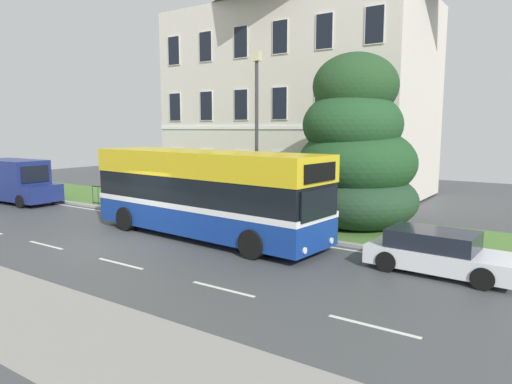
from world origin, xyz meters
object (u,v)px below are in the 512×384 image
object	(u,v)px
white_panel_van	(16,181)
parked_hatchback_00	(438,252)
georgian_townhouse	(299,86)
street_lamp_post	(257,128)
litter_bin	(125,196)
evergreen_tree	(356,154)
single_decker_bus	(205,192)

from	to	relation	value
white_panel_van	parked_hatchback_00	distance (m)	22.44
georgian_townhouse	parked_hatchback_00	xyz separation A→B (m)	(11.40, -12.21, -6.12)
white_panel_van	street_lamp_post	distance (m)	15.15
parked_hatchback_00	litter_bin	bearing A→B (deg)	175.16
georgian_townhouse	white_panel_van	xyz separation A→B (m)	(-11.02, -12.24, -5.49)
evergreen_tree	litter_bin	size ratio (longest dim) A/B	6.63
georgian_townhouse	litter_bin	distance (m)	12.60
street_lamp_post	litter_bin	size ratio (longest dim) A/B	6.45
litter_bin	georgian_townhouse	bearing A→B (deg)	65.90
parked_hatchback_00	white_panel_van	bearing A→B (deg)	-177.21
parked_hatchback_00	georgian_townhouse	bearing A→B (deg)	135.76
evergreen_tree	white_panel_van	bearing A→B (deg)	-166.39
evergreen_tree	single_decker_bus	xyz separation A→B (m)	(-4.05, -4.77, -1.36)
single_decker_bus	street_lamp_post	bearing A→B (deg)	80.09
litter_bin	street_lamp_post	bearing A→B (deg)	0.07
single_decker_bus	evergreen_tree	bearing A→B (deg)	54.21
single_decker_bus	white_panel_van	world-z (taller)	single_decker_bus
parked_hatchback_00	single_decker_bus	bearing A→B (deg)	-174.47
street_lamp_post	litter_bin	bearing A→B (deg)	-179.93
single_decker_bus	street_lamp_post	size ratio (longest dim) A/B	1.46
street_lamp_post	georgian_townhouse	bearing A→B (deg)	110.10
single_decker_bus	parked_hatchback_00	size ratio (longest dim) A/B	2.52
evergreen_tree	georgian_townhouse	bearing A→B (deg)	132.06
evergreen_tree	parked_hatchback_00	distance (m)	6.62
georgian_townhouse	street_lamp_post	xyz separation A→B (m)	(3.69, -10.08, -2.59)
white_panel_van	litter_bin	world-z (taller)	white_panel_van
single_decker_bus	georgian_townhouse	bearing A→B (deg)	108.07
georgian_townhouse	street_lamp_post	bearing A→B (deg)	-69.90
street_lamp_post	litter_bin	distance (m)	8.90
georgian_townhouse	single_decker_bus	size ratio (longest dim) A/B	1.53
georgian_townhouse	evergreen_tree	distance (m)	11.18
georgian_townhouse	white_panel_van	size ratio (longest dim) A/B	2.99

